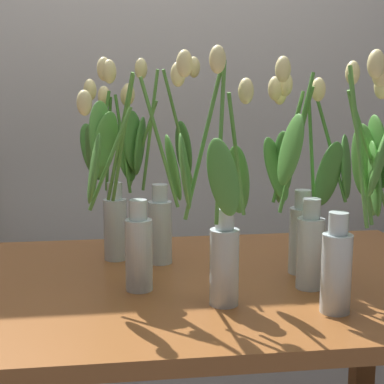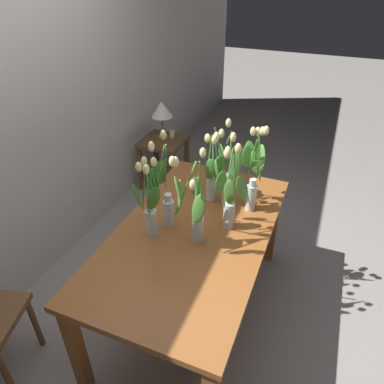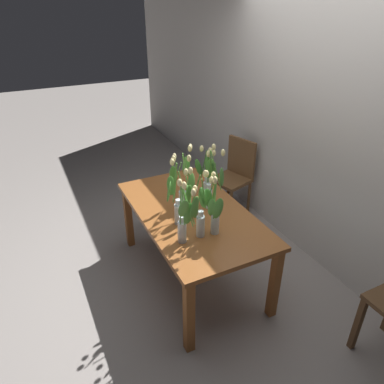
{
  "view_description": "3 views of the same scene",
  "coord_description": "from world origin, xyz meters",
  "px_view_note": "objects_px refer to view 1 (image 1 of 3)",
  "views": [
    {
      "loc": [
        -0.12,
        -1.46,
        1.24
      ],
      "look_at": [
        0.07,
        0.01,
        0.97
      ],
      "focal_mm": 54.36,
      "sensor_mm": 36.0,
      "label": 1
    },
    {
      "loc": [
        -1.56,
        -0.63,
        2.13
      ],
      "look_at": [
        0.07,
        0.04,
        0.98
      ],
      "focal_mm": 33.1,
      "sensor_mm": 36.0,
      "label": 2
    },
    {
      "loc": [
        2.41,
        -1.18,
        2.43
      ],
      "look_at": [
        -0.1,
        0.05,
        0.87
      ],
      "focal_mm": 33.37,
      "sensor_mm": 36.0,
      "label": 3
    }
  ],
  "objects_px": {
    "tulip_vase_2": "(356,208)",
    "tulip_vase_6": "(304,195)",
    "tulip_vase_3": "(156,188)",
    "tulip_vase_5": "(302,216)",
    "tulip_vase_1": "(112,190)",
    "tulip_vase_0": "(221,218)",
    "dining_table": "(166,313)",
    "tulip_vase_4": "(129,195)"
  },
  "relations": [
    {
      "from": "tulip_vase_2",
      "to": "tulip_vase_6",
      "type": "relative_size",
      "value": 1.02
    },
    {
      "from": "tulip_vase_3",
      "to": "tulip_vase_5",
      "type": "xyz_separation_m",
      "value": [
        0.34,
        -0.29,
        -0.03
      ]
    },
    {
      "from": "tulip_vase_1",
      "to": "tulip_vase_5",
      "type": "relative_size",
      "value": 0.92
    },
    {
      "from": "tulip_vase_1",
      "to": "tulip_vase_5",
      "type": "bearing_deg",
      "value": -34.02
    },
    {
      "from": "tulip_vase_0",
      "to": "tulip_vase_6",
      "type": "xyz_separation_m",
      "value": [
        0.26,
        0.18,
        0.01
      ]
    },
    {
      "from": "tulip_vase_0",
      "to": "tulip_vase_5",
      "type": "bearing_deg",
      "value": 21.37
    },
    {
      "from": "tulip_vase_1",
      "to": "tulip_vase_6",
      "type": "distance_m",
      "value": 0.55
    },
    {
      "from": "tulip_vase_1",
      "to": "tulip_vase_2",
      "type": "xyz_separation_m",
      "value": [
        0.54,
        -0.46,
        0.03
      ]
    },
    {
      "from": "tulip_vase_0",
      "to": "tulip_vase_2",
      "type": "relative_size",
      "value": 1.02
    },
    {
      "from": "tulip_vase_3",
      "to": "dining_table",
      "type": "bearing_deg",
      "value": -87.78
    },
    {
      "from": "tulip_vase_0",
      "to": "tulip_vase_4",
      "type": "relative_size",
      "value": 1.02
    },
    {
      "from": "tulip_vase_3",
      "to": "tulip_vase_4",
      "type": "bearing_deg",
      "value": -110.09
    },
    {
      "from": "dining_table",
      "to": "tulip_vase_5",
      "type": "relative_size",
      "value": 2.8
    },
    {
      "from": "dining_table",
      "to": "tulip_vase_6",
      "type": "bearing_deg",
      "value": -0.44
    },
    {
      "from": "tulip_vase_6",
      "to": "tulip_vase_1",
      "type": "bearing_deg",
      "value": 156.9
    },
    {
      "from": "tulip_vase_0",
      "to": "dining_table",
      "type": "bearing_deg",
      "value": 120.98
    },
    {
      "from": "tulip_vase_0",
      "to": "tulip_vase_2",
      "type": "height_order",
      "value": "tulip_vase_0"
    },
    {
      "from": "tulip_vase_1",
      "to": "tulip_vase_5",
      "type": "distance_m",
      "value": 0.56
    },
    {
      "from": "tulip_vase_0",
      "to": "tulip_vase_5",
      "type": "distance_m",
      "value": 0.24
    },
    {
      "from": "tulip_vase_1",
      "to": "tulip_vase_6",
      "type": "height_order",
      "value": "tulip_vase_6"
    },
    {
      "from": "dining_table",
      "to": "tulip_vase_1",
      "type": "relative_size",
      "value": 3.06
    },
    {
      "from": "tulip_vase_0",
      "to": "tulip_vase_6",
      "type": "distance_m",
      "value": 0.32
    },
    {
      "from": "tulip_vase_0",
      "to": "tulip_vase_5",
      "type": "relative_size",
      "value": 1.03
    },
    {
      "from": "tulip_vase_1",
      "to": "tulip_vase_6",
      "type": "relative_size",
      "value": 0.93
    },
    {
      "from": "tulip_vase_5",
      "to": "tulip_vase_4",
      "type": "bearing_deg",
      "value": 171.53
    },
    {
      "from": "dining_table",
      "to": "tulip_vase_6",
      "type": "distance_m",
      "value": 0.48
    },
    {
      "from": "tulip_vase_2",
      "to": "tulip_vase_5",
      "type": "relative_size",
      "value": 1.01
    },
    {
      "from": "tulip_vase_0",
      "to": "tulip_vase_5",
      "type": "height_order",
      "value": "tulip_vase_0"
    },
    {
      "from": "tulip_vase_6",
      "to": "tulip_vase_5",
      "type": "bearing_deg",
      "value": -111.47
    },
    {
      "from": "tulip_vase_4",
      "to": "tulip_vase_5",
      "type": "relative_size",
      "value": 1.01
    },
    {
      "from": "tulip_vase_4",
      "to": "tulip_vase_1",
      "type": "bearing_deg",
      "value": 99.61
    },
    {
      "from": "tulip_vase_3",
      "to": "tulip_vase_5",
      "type": "distance_m",
      "value": 0.45
    },
    {
      "from": "tulip_vase_0",
      "to": "tulip_vase_3",
      "type": "distance_m",
      "value": 0.4
    },
    {
      "from": "dining_table",
      "to": "tulip_vase_2",
      "type": "relative_size",
      "value": 2.77
    },
    {
      "from": "tulip_vase_3",
      "to": "tulip_vase_2",
      "type": "bearing_deg",
      "value": -46.96
    },
    {
      "from": "tulip_vase_0",
      "to": "tulip_vase_3",
      "type": "relative_size",
      "value": 1.0
    },
    {
      "from": "tulip_vase_4",
      "to": "tulip_vase_3",
      "type": "bearing_deg",
      "value": 69.91
    },
    {
      "from": "tulip_vase_2",
      "to": "tulip_vase_5",
      "type": "distance_m",
      "value": 0.18
    },
    {
      "from": "tulip_vase_2",
      "to": "tulip_vase_5",
      "type": "bearing_deg",
      "value": 116.22
    },
    {
      "from": "dining_table",
      "to": "tulip_vase_2",
      "type": "bearing_deg",
      "value": -31.91
    },
    {
      "from": "tulip_vase_2",
      "to": "tulip_vase_0",
      "type": "bearing_deg",
      "value": 167.44
    },
    {
      "from": "tulip_vase_2",
      "to": "tulip_vase_4",
      "type": "xyz_separation_m",
      "value": [
        -0.5,
        0.21,
        0.0
      ]
    }
  ]
}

